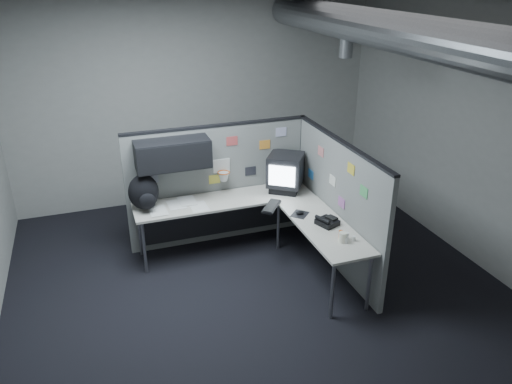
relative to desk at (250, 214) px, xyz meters
name	(u,v)px	position (x,y,z in m)	size (l,w,h in m)	color
room	(308,109)	(0.41, -0.70, 1.48)	(5.62, 5.62, 3.22)	black
partition_back	(207,174)	(-0.40, 0.53, 0.38)	(2.44, 0.42, 1.63)	slate
partition_right	(337,204)	(0.95, -0.49, 0.21)	(0.07, 2.23, 1.63)	slate
desk	(250,214)	(0.00, 0.00, 0.00)	(2.31, 2.11, 0.73)	beige
monitor	(285,172)	(0.60, 0.30, 0.37)	(0.60, 0.60, 0.49)	black
keyboard	(271,206)	(0.23, -0.15, 0.13)	(0.36, 0.40, 0.04)	black
mouse	(300,213)	(0.49, -0.44, 0.13)	(0.27, 0.27, 0.05)	black
phone	(327,222)	(0.68, -0.77, 0.16)	(0.27, 0.28, 0.11)	black
bottles	(346,237)	(0.71, -1.16, 0.15)	(0.16, 0.17, 0.09)	silver
cup	(343,237)	(0.66, -1.19, 0.17)	(0.08, 0.08, 0.12)	white
papers	(180,206)	(-0.82, 0.27, 0.12)	(0.72, 0.50, 0.01)	white
backpack	(144,193)	(-1.24, 0.33, 0.34)	(0.42, 0.40, 0.45)	black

